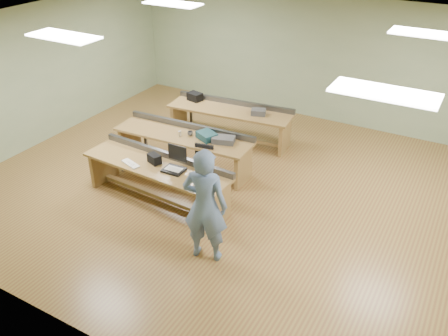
{
  "coord_description": "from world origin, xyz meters",
  "views": [
    {
      "loc": [
        3.41,
        -6.79,
        4.91
      ],
      "look_at": [
        -0.1,
        -0.6,
        0.8
      ],
      "focal_mm": 38.0,
      "sensor_mm": 36.0,
      "label": 1
    }
  ],
  "objects_px": {
    "person": "(205,206)",
    "parts_bin_grey": "(223,140)",
    "workbench_mid": "(184,143)",
    "drinks_can": "(180,134)",
    "workbench_back": "(230,117)",
    "camera_bag": "(154,159)",
    "task_chair": "(202,172)",
    "parts_bin_teal": "(207,136)",
    "mug": "(190,133)",
    "laptop_base": "(174,170)",
    "workbench_front": "(158,174)"
  },
  "relations": [
    {
      "from": "person",
      "to": "parts_bin_grey",
      "type": "relative_size",
      "value": 4.43
    },
    {
      "from": "workbench_mid",
      "to": "drinks_can",
      "type": "bearing_deg",
      "value": -101.38
    },
    {
      "from": "workbench_back",
      "to": "person",
      "type": "xyz_separation_m",
      "value": [
        1.64,
        -3.76,
        0.38
      ]
    },
    {
      "from": "camera_bag",
      "to": "task_chair",
      "type": "bearing_deg",
      "value": 78.4
    },
    {
      "from": "person",
      "to": "parts_bin_teal",
      "type": "xyz_separation_m",
      "value": [
        -1.33,
        2.22,
        -0.12
      ]
    },
    {
      "from": "workbench_back",
      "to": "person",
      "type": "distance_m",
      "value": 4.12
    },
    {
      "from": "workbench_back",
      "to": "mug",
      "type": "relative_size",
      "value": 26.34
    },
    {
      "from": "task_chair",
      "to": "drinks_can",
      "type": "bearing_deg",
      "value": 145.26
    },
    {
      "from": "laptop_base",
      "to": "camera_bag",
      "type": "relative_size",
      "value": 1.49
    },
    {
      "from": "workbench_mid",
      "to": "parts_bin_grey",
      "type": "height_order",
      "value": "parts_bin_grey"
    },
    {
      "from": "workbench_back",
      "to": "mug",
      "type": "bearing_deg",
      "value": -97.5
    },
    {
      "from": "camera_bag",
      "to": "parts_bin_teal",
      "type": "distance_m",
      "value": 1.32
    },
    {
      "from": "workbench_back",
      "to": "parts_bin_teal",
      "type": "bearing_deg",
      "value": -83.9
    },
    {
      "from": "person",
      "to": "task_chair",
      "type": "xyz_separation_m",
      "value": [
        -1.15,
        1.72,
        -0.64
      ]
    },
    {
      "from": "camera_bag",
      "to": "parts_bin_teal",
      "type": "xyz_separation_m",
      "value": [
        0.31,
        1.28,
        -0.02
      ]
    },
    {
      "from": "workbench_mid",
      "to": "parts_bin_teal",
      "type": "xyz_separation_m",
      "value": [
        0.51,
        0.05,
        0.26
      ]
    },
    {
      "from": "person",
      "to": "camera_bag",
      "type": "distance_m",
      "value": 1.89
    },
    {
      "from": "laptop_base",
      "to": "parts_bin_grey",
      "type": "distance_m",
      "value": 1.4
    },
    {
      "from": "workbench_front",
      "to": "parts_bin_grey",
      "type": "height_order",
      "value": "parts_bin_grey"
    },
    {
      "from": "parts_bin_teal",
      "to": "mug",
      "type": "relative_size",
      "value": 3.52
    },
    {
      "from": "task_chair",
      "to": "drinks_can",
      "type": "distance_m",
      "value": 0.93
    },
    {
      "from": "camera_bag",
      "to": "drinks_can",
      "type": "height_order",
      "value": "camera_bag"
    },
    {
      "from": "person",
      "to": "laptop_base",
      "type": "height_order",
      "value": "person"
    },
    {
      "from": "workbench_front",
      "to": "task_chair",
      "type": "bearing_deg",
      "value": 65.49
    },
    {
      "from": "camera_bag",
      "to": "workbench_front",
      "type": "bearing_deg",
      "value": -0.79
    },
    {
      "from": "workbench_back",
      "to": "parts_bin_grey",
      "type": "xyz_separation_m",
      "value": [
        0.68,
        -1.51,
        0.25
      ]
    },
    {
      "from": "workbench_front",
      "to": "mug",
      "type": "height_order",
      "value": "workbench_front"
    },
    {
      "from": "parts_bin_teal",
      "to": "task_chair",
      "type": "bearing_deg",
      "value": -70.07
    },
    {
      "from": "parts_bin_teal",
      "to": "drinks_can",
      "type": "height_order",
      "value": "parts_bin_teal"
    },
    {
      "from": "laptop_base",
      "to": "parts_bin_teal",
      "type": "relative_size",
      "value": 0.96
    },
    {
      "from": "workbench_front",
      "to": "workbench_back",
      "type": "bearing_deg",
      "value": 94.42
    },
    {
      "from": "mug",
      "to": "drinks_can",
      "type": "distance_m",
      "value": 0.21
    },
    {
      "from": "parts_bin_grey",
      "to": "drinks_can",
      "type": "relative_size",
      "value": 3.95
    },
    {
      "from": "parts_bin_teal",
      "to": "workbench_mid",
      "type": "bearing_deg",
      "value": -174.32
    },
    {
      "from": "camera_bag",
      "to": "mug",
      "type": "relative_size",
      "value": 2.26
    },
    {
      "from": "workbench_front",
      "to": "parts_bin_grey",
      "type": "distance_m",
      "value": 1.49
    },
    {
      "from": "workbench_mid",
      "to": "person",
      "type": "height_order",
      "value": "person"
    },
    {
      "from": "camera_bag",
      "to": "parts_bin_grey",
      "type": "distance_m",
      "value": 1.47
    },
    {
      "from": "workbench_mid",
      "to": "laptop_base",
      "type": "bearing_deg",
      "value": -65.79
    },
    {
      "from": "workbench_front",
      "to": "laptop_base",
      "type": "height_order",
      "value": "workbench_front"
    },
    {
      "from": "drinks_can",
      "to": "workbench_mid",
      "type": "bearing_deg",
      "value": 81.41
    },
    {
      "from": "task_chair",
      "to": "parts_bin_teal",
      "type": "height_order",
      "value": "parts_bin_teal"
    },
    {
      "from": "person",
      "to": "task_chair",
      "type": "distance_m",
      "value": 2.17
    },
    {
      "from": "parts_bin_grey",
      "to": "drinks_can",
      "type": "xyz_separation_m",
      "value": [
        -0.89,
        -0.19,
        -0.0
      ]
    },
    {
      "from": "workbench_front",
      "to": "person",
      "type": "distance_m",
      "value": 1.85
    },
    {
      "from": "parts_bin_teal",
      "to": "drinks_can",
      "type": "relative_size",
      "value": 3.59
    },
    {
      "from": "workbench_back",
      "to": "camera_bag",
      "type": "relative_size",
      "value": 11.65
    },
    {
      "from": "parts_bin_teal",
      "to": "workbench_front",
      "type": "bearing_deg",
      "value": -100.42
    },
    {
      "from": "workbench_back",
      "to": "mug",
      "type": "height_order",
      "value": "workbench_back"
    },
    {
      "from": "workbench_mid",
      "to": "workbench_back",
      "type": "relative_size",
      "value": 1.01
    }
  ]
}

